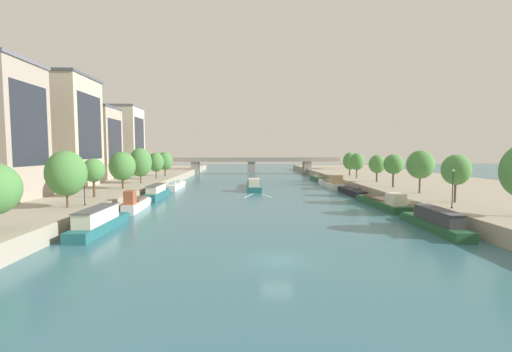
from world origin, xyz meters
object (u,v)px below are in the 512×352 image
tree_left_midway (66,173)px  bridge_far (251,163)px  tree_right_past_mid (357,162)px  tree_left_distant (93,170)px  moored_boat_left_near (157,192)px  tree_left_end_of_row (122,166)px  moored_boat_right_near (318,179)px  moored_boat_right_lone (383,202)px  tree_right_second (456,170)px  moored_boat_right_far (332,183)px  lamppost_right_bank (453,187)px  tree_left_second (156,162)px  moored_boat_right_second (435,221)px  moored_boat_right_downstream (352,191)px  moored_boat_left_midway (176,186)px  tree_left_third (165,161)px  tree_left_by_lamp (140,162)px  tree_right_distant (350,161)px  tree_right_third (377,164)px  tree_right_midway (394,164)px  moored_boat_left_upstream (99,221)px  tree_right_nearest (420,165)px  lamppost_left_bank (84,186)px  barge_midriver (254,185)px  moored_boat_left_gap_after (136,204)px

tree_left_midway → bridge_far: 90.65m
tree_left_midway → tree_right_past_mid: tree_left_midway is taller
tree_left_distant → bridge_far: 81.88m
moored_boat_left_near → tree_left_end_of_row: size_ratio=1.85×
tree_left_distant → tree_right_past_mid: tree_right_past_mid is taller
moored_boat_right_near → moored_boat_right_lone: bearing=-89.9°
tree_right_past_mid → tree_right_second: bearing=-90.1°
moored_boat_right_far → lamppost_right_bank: lamppost_right_bank is taller
tree_left_midway → tree_left_second: tree_left_midway is taller
moored_boat_right_second → moored_boat_right_downstream: bearing=89.2°
moored_boat_left_midway → moored_boat_right_second: size_ratio=1.10×
tree_right_past_mid → tree_left_third: bearing=169.6°
tree_left_by_lamp → tree_right_distant: bearing=21.8°
tree_left_end_of_row → tree_left_third: tree_left_end_of_row is taller
tree_right_third → bridge_far: tree_right_third is taller
lamppost_right_bank → tree_right_midway: bearing=82.2°
moored_boat_left_upstream → tree_left_by_lamp: (-6.17, 36.21, 5.30)m
tree_right_distant → tree_right_past_mid: bearing=-96.1°
moored_boat_right_lone → tree_left_midway: size_ratio=2.15×
tree_left_by_lamp → tree_right_nearest: 54.75m
tree_right_nearest → tree_right_midway: (-0.21, 9.63, -0.34)m
tree_right_past_mid → bridge_far: size_ratio=0.10×
tree_right_nearest → tree_left_by_lamp: bearing=159.4°
tree_left_midway → tree_right_second: tree_left_midway is taller
tree_left_end_of_row → lamppost_left_bank: (2.04, -19.70, -1.63)m
moored_boat_right_far → bridge_far: bridge_far is taller
moored_boat_right_far → tree_right_past_mid: tree_right_past_mid is taller
moored_boat_right_downstream → tree_left_third: 51.79m
moored_boat_right_second → bridge_far: 94.68m
tree_right_distant → lamppost_left_bank: tree_right_distant is taller
moored_boat_right_second → tree_left_midway: tree_left_midway is taller
tree_left_midway → tree_right_past_mid: size_ratio=1.10×
moored_boat_left_near → tree_left_end_of_row: bearing=-171.4°
tree_right_second → bridge_far: tree_right_second is taller
moored_boat_right_far → moored_boat_right_near: moored_boat_right_far is taller
tree_left_end_of_row → tree_right_second: (51.21, -18.86, 0.28)m
barge_midriver → moored_boat_left_gap_after: 33.95m
moored_boat_left_gap_after → moored_boat_right_downstream: 41.99m
tree_right_distant → tree_right_nearest: bearing=-91.1°
moored_boat_left_near → lamppost_right_bank: 48.63m
moored_boat_right_far → bridge_far: bearing=112.0°
moored_boat_right_near → tree_left_by_lamp: 51.96m
moored_boat_left_gap_after → tree_right_midway: bearing=16.2°
tree_right_midway → tree_left_end_of_row: bearing=-179.2°
tree_left_by_lamp → bridge_far: (25.04, 55.63, -2.38)m
moored_boat_left_gap_after → tree_left_end_of_row: tree_left_end_of_row is taller
moored_boat_left_near → barge_midriver: bearing=39.0°
moored_boat_right_lone → tree_left_end_of_row: (-44.48, 11.03, 5.27)m
moored_boat_left_upstream → moored_boat_right_downstream: 49.03m
moored_boat_left_upstream → tree_right_third: tree_right_third is taller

